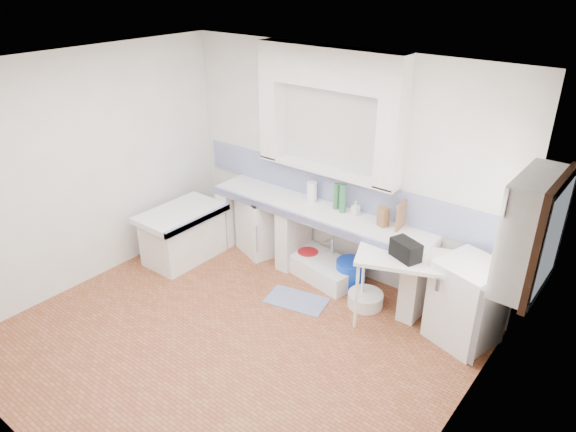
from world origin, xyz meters
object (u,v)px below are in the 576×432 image
Objects in this scene: sink at (323,269)px; side_table at (402,290)px; stove at (262,224)px; fridge at (467,302)px.

sink is 0.91× the size of side_table.
stove is at bearing -173.05° from sink.
fridge reaches higher than stove.
fridge is at bearing -8.74° from side_table.
stove reaches higher than sink.
stove is 2.28m from side_table.
side_table is (1.19, -0.24, 0.31)m from sink.
sink is 1.01× the size of fridge.
stove is at bearing -166.62° from fridge.
fridge reaches higher than sink.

